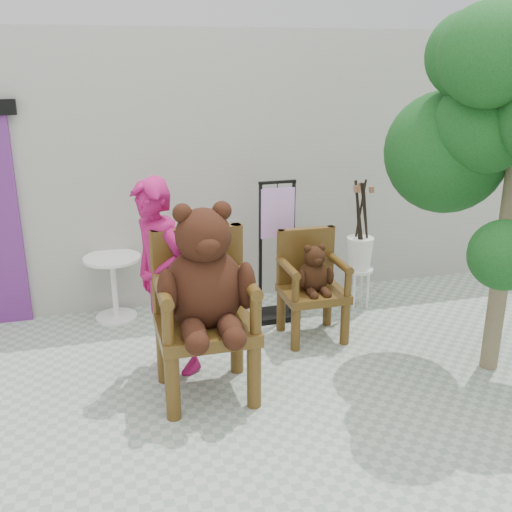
# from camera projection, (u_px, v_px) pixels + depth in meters

# --- Properties ---
(ground_plane) EXTENTS (60.00, 60.00, 0.00)m
(ground_plane) POSITION_uv_depth(u_px,v_px,m) (326.00, 415.00, 4.77)
(ground_plane) COLOR #9FA998
(ground_plane) RESTS_ON ground
(back_wall) EXTENTS (9.00, 1.00, 3.00)m
(back_wall) POSITION_uv_depth(u_px,v_px,m) (235.00, 163.00, 7.12)
(back_wall) COLOR #A9A89E
(back_wall) RESTS_ON ground
(chair_big) EXTENTS (0.79, 0.87, 1.66)m
(chair_big) POSITION_uv_depth(u_px,v_px,m) (204.00, 289.00, 4.81)
(chair_big) COLOR #422B0E
(chair_big) RESTS_ON ground
(chair_small) EXTENTS (0.62, 0.57, 1.08)m
(chair_small) POSITION_uv_depth(u_px,v_px,m) (312.00, 278.00, 5.96)
(chair_small) COLOR #422B0E
(chair_small) RESTS_ON ground
(person) EXTENTS (0.68, 0.78, 1.79)m
(person) POSITION_uv_depth(u_px,v_px,m) (166.00, 279.00, 5.16)
(person) COLOR #9D1354
(person) RESTS_ON ground
(cafe_table) EXTENTS (0.60, 0.60, 0.70)m
(cafe_table) POSITION_uv_depth(u_px,v_px,m) (114.00, 280.00, 6.40)
(cafe_table) COLOR white
(cafe_table) RESTS_ON ground
(display_stand) EXTENTS (0.46, 0.36, 1.51)m
(display_stand) POSITION_uv_depth(u_px,v_px,m) (277.00, 267.00, 6.37)
(display_stand) COLOR black
(display_stand) RESTS_ON ground
(stool_bucket) EXTENTS (0.32, 0.32, 1.45)m
(stool_bucket) POSITION_uv_depth(u_px,v_px,m) (360.00, 253.00, 6.65)
(stool_bucket) COLOR white
(stool_bucket) RESTS_ON ground
(tree) EXTENTS (1.62, 1.85, 3.11)m
(tree) POSITION_uv_depth(u_px,v_px,m) (501.00, 121.00, 4.81)
(tree) COLOR brown
(tree) RESTS_ON ground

